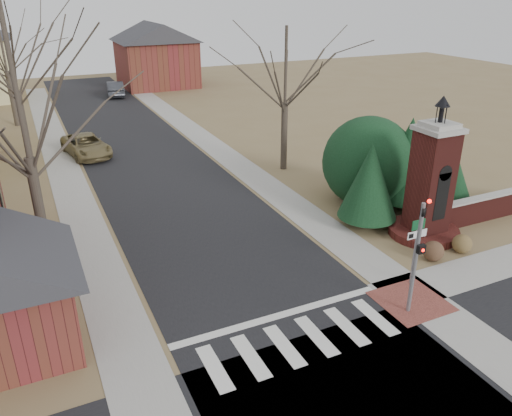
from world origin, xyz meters
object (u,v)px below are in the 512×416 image
traffic_signal_pole (418,247)px  distant_car (115,89)px  brick_gate_monument (429,192)px  sign_post (416,239)px  pickup_truck (86,145)px

traffic_signal_pole → distant_car: 43.45m
brick_gate_monument → sign_post: bearing=-138.6°
brick_gate_monument → distant_car: (-6.65, 38.95, -1.39)m
distant_car → brick_gate_monument: bearing=107.7°
brick_gate_monument → distant_car: 39.53m
sign_post → brick_gate_monument: (3.41, 3.01, 0.22)m
sign_post → brick_gate_monument: bearing=41.4°
brick_gate_monument → distant_car: bearing=99.7°
traffic_signal_pole → pickup_truck: (-7.70, 23.56, -1.88)m
sign_post → brick_gate_monument: 4.55m
pickup_truck → distant_car: 20.62m
traffic_signal_pole → pickup_truck: size_ratio=0.88×
pickup_truck → traffic_signal_pole: bearing=-81.4°
traffic_signal_pole → sign_post: traffic_signal_pole is taller
sign_post → distant_car: bearing=94.4°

